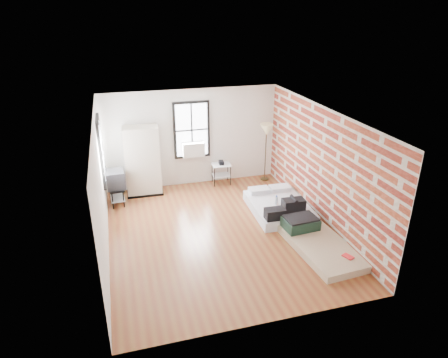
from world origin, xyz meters
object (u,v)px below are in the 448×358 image
object	(u,v)px
mattress_main	(279,206)
floor_lamp	(266,132)
mattress_bare	(317,241)
tv_stand	(116,180)
wardrobe	(143,161)
side_table	(221,168)

from	to	relation	value
mattress_main	floor_lamp	world-z (taller)	floor_lamp
mattress_bare	tv_stand	xyz separation A→B (m)	(-4.13, 3.34, 0.54)
wardrobe	tv_stand	size ratio (longest dim) A/B	2.06
wardrobe	tv_stand	xyz separation A→B (m)	(-0.76, -0.45, -0.29)
floor_lamp	mattress_main	bearing A→B (deg)	-101.08
side_table	mattress_bare	bearing A→B (deg)	-73.92
side_table	floor_lamp	world-z (taller)	floor_lamp
mattress_main	wardrobe	xyz separation A→B (m)	(-3.20, 2.07, 0.80)
tv_stand	floor_lamp	bearing A→B (deg)	2.87
mattress_main	mattress_bare	bearing A→B (deg)	-82.26
wardrobe	side_table	distance (m)	2.30
mattress_bare	floor_lamp	world-z (taller)	floor_lamp
mattress_bare	tv_stand	bearing A→B (deg)	136.71
mattress_bare	tv_stand	size ratio (longest dim) A/B	2.28
wardrobe	floor_lamp	size ratio (longest dim) A/B	1.11
mattress_main	side_table	world-z (taller)	side_table
wardrobe	tv_stand	world-z (taller)	wardrobe
mattress_bare	tv_stand	world-z (taller)	tv_stand
side_table	floor_lamp	size ratio (longest dim) A/B	0.41
wardrobe	floor_lamp	bearing A→B (deg)	2.28
mattress_main	side_table	size ratio (longest dim) A/B	2.67
wardrobe	tv_stand	bearing A→B (deg)	-147.34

